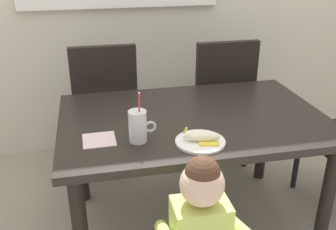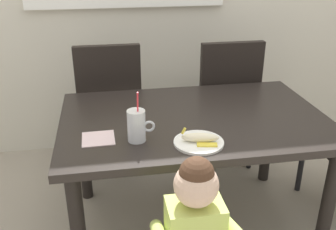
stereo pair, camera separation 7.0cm
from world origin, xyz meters
TOP-DOWN VIEW (x-y plane):
  - ground_plane at (0.00, 0.00)m, footprint 24.00×24.00m
  - dining_table at (0.00, 0.00)m, footprint 1.39×0.91m
  - dining_chair_left at (-0.43, 0.70)m, footprint 0.44×0.44m
  - dining_chair_right at (0.38, 0.64)m, footprint 0.44×0.45m
  - toddler_standing at (-0.14, -0.64)m, footprint 0.33×0.24m
  - milk_cup at (-0.32, -0.22)m, footprint 0.13×0.08m
  - snack_plate at (-0.05, -0.30)m, footprint 0.23×0.23m
  - peeled_banana at (-0.04, -0.30)m, footprint 0.18×0.12m
  - paper_napkin at (-0.50, -0.17)m, footprint 0.15×0.15m

SIDE VIEW (x-z plane):
  - ground_plane at x=0.00m, z-range 0.00..0.00m
  - toddler_standing at x=-0.14m, z-range 0.11..0.95m
  - dining_chair_left at x=-0.43m, z-range 0.06..1.02m
  - dining_chair_right at x=0.38m, z-range 0.06..1.02m
  - dining_table at x=0.00m, z-range 0.26..0.96m
  - paper_napkin at x=-0.50m, z-range 0.70..0.71m
  - snack_plate at x=-0.05m, z-range 0.70..0.72m
  - peeled_banana at x=-0.04m, z-range 0.70..0.77m
  - milk_cup at x=-0.32m, z-range 0.64..0.90m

